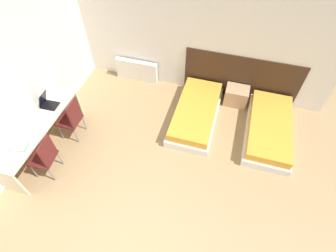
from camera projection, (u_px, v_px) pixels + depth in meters
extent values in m
cube|color=silver|center=(193.00, 37.00, 5.47)|extent=(6.11, 0.05, 2.70)
cube|color=silver|center=(27.00, 75.00, 4.69)|extent=(0.05, 5.01, 2.70)
cube|color=#382316|center=(240.00, 78.00, 5.85)|extent=(2.54, 0.03, 1.10)
cube|color=silver|center=(196.00, 116.00, 5.75)|extent=(0.90, 1.89, 0.18)
cube|color=gold|center=(196.00, 110.00, 5.61)|extent=(0.82, 1.81, 0.18)
cube|color=silver|center=(268.00, 131.00, 5.47)|extent=(0.90, 1.89, 0.18)
cube|color=gold|center=(270.00, 126.00, 5.33)|extent=(0.82, 1.81, 0.18)
cube|color=tan|center=(236.00, 96.00, 5.97)|extent=(0.51, 0.39, 0.42)
cube|color=silver|center=(137.00, 70.00, 6.46)|extent=(1.05, 0.12, 0.54)
cube|color=beige|center=(36.00, 125.00, 4.78)|extent=(0.55, 2.04, 0.04)
cube|color=beige|center=(10.00, 182.00, 4.44)|extent=(0.49, 0.04, 0.69)
cube|color=beige|center=(70.00, 102.00, 5.67)|extent=(0.49, 0.04, 0.69)
cube|color=#511919|center=(70.00, 120.00, 5.21)|extent=(0.41, 0.41, 0.05)
cube|color=#511919|center=(74.00, 113.00, 4.97)|extent=(0.04, 0.37, 0.50)
cylinder|color=slate|center=(61.00, 132.00, 5.31)|extent=(0.02, 0.02, 0.41)
cylinder|color=slate|center=(69.00, 120.00, 5.52)|extent=(0.02, 0.02, 0.41)
cylinder|color=slate|center=(76.00, 136.00, 5.25)|extent=(0.02, 0.02, 0.41)
cylinder|color=slate|center=(84.00, 123.00, 5.47)|extent=(0.02, 0.02, 0.41)
cube|color=#511919|center=(43.00, 158.00, 4.65)|extent=(0.45, 0.45, 0.05)
cube|color=#511919|center=(47.00, 151.00, 4.41)|extent=(0.07, 0.37, 0.50)
cylinder|color=slate|center=(34.00, 171.00, 4.73)|extent=(0.02, 0.02, 0.41)
cylinder|color=slate|center=(43.00, 156.00, 4.95)|extent=(0.02, 0.02, 0.41)
cylinder|color=slate|center=(52.00, 175.00, 4.69)|extent=(0.02, 0.02, 0.41)
cylinder|color=slate|center=(60.00, 158.00, 4.91)|extent=(0.02, 0.02, 0.41)
cube|color=black|center=(50.00, 105.00, 5.06)|extent=(0.32, 0.25, 0.02)
cube|color=black|center=(43.00, 99.00, 4.95)|extent=(0.13, 0.25, 0.29)
cube|color=#236B3D|center=(18.00, 146.00, 4.45)|extent=(0.35, 0.27, 0.01)
cube|color=white|center=(18.00, 146.00, 4.44)|extent=(0.33, 0.25, 0.01)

